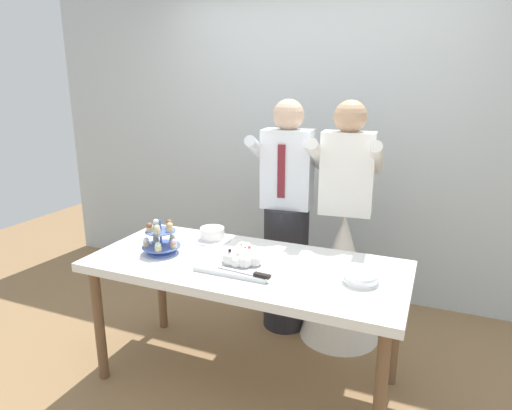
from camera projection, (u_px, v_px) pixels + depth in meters
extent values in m
plane|color=olive|center=(246.00, 379.00, 2.72)|extent=(8.00, 8.00, 0.00)
cube|color=silver|center=(318.00, 122.00, 3.63)|extent=(5.20, 0.10, 2.90)
cube|color=white|center=(245.00, 266.00, 2.52)|extent=(1.80, 0.80, 0.05)
cylinder|color=brown|center=(99.00, 325.00, 2.64)|extent=(0.06, 0.06, 0.72)
cylinder|color=brown|center=(380.00, 398.00, 2.03)|extent=(0.06, 0.06, 0.72)
cylinder|color=brown|center=(161.00, 282.00, 3.21)|extent=(0.06, 0.06, 0.72)
cylinder|color=brown|center=(395.00, 329.00, 2.60)|extent=(0.06, 0.06, 0.72)
cylinder|color=#4C66B2|center=(162.00, 252.00, 2.64)|extent=(0.17, 0.17, 0.01)
cylinder|color=#4C66B2|center=(161.00, 237.00, 2.62)|extent=(0.01, 0.01, 0.21)
cylinder|color=#4C66B2|center=(161.00, 246.00, 2.63)|extent=(0.23, 0.23, 0.01)
cylinder|color=#D1B784|center=(174.00, 246.00, 2.59)|extent=(0.04, 0.04, 0.03)
sphere|color=#EAB7C6|center=(173.00, 242.00, 2.59)|extent=(0.04, 0.04, 0.04)
cylinder|color=#D1B784|center=(173.00, 240.00, 2.69)|extent=(0.04, 0.04, 0.03)
sphere|color=beige|center=(172.00, 236.00, 2.68)|extent=(0.04, 0.04, 0.04)
cylinder|color=#D1B784|center=(156.00, 239.00, 2.70)|extent=(0.04, 0.04, 0.03)
sphere|color=beige|center=(156.00, 236.00, 2.69)|extent=(0.04, 0.04, 0.04)
cylinder|color=#D1B784|center=(146.00, 244.00, 2.62)|extent=(0.04, 0.04, 0.03)
sphere|color=white|center=(146.00, 240.00, 2.61)|extent=(0.04, 0.04, 0.04)
cylinder|color=#D1B784|center=(158.00, 249.00, 2.54)|extent=(0.04, 0.04, 0.03)
sphere|color=beige|center=(158.00, 245.00, 2.54)|extent=(0.04, 0.04, 0.04)
cylinder|color=#4C66B2|center=(160.00, 231.00, 2.61)|extent=(0.18, 0.18, 0.01)
cylinder|color=#D1B784|center=(170.00, 229.00, 2.59)|extent=(0.04, 0.04, 0.03)
sphere|color=#D6B27A|center=(170.00, 225.00, 2.58)|extent=(0.04, 0.04, 0.04)
cylinder|color=#D1B784|center=(169.00, 226.00, 2.64)|extent=(0.04, 0.04, 0.03)
sphere|color=brown|center=(169.00, 222.00, 2.64)|extent=(0.04, 0.04, 0.04)
cylinder|color=#D1B784|center=(156.00, 226.00, 2.65)|extent=(0.04, 0.04, 0.03)
sphere|color=white|center=(156.00, 222.00, 2.64)|extent=(0.04, 0.04, 0.04)
cylinder|color=#D1B784|center=(150.00, 229.00, 2.58)|extent=(0.04, 0.04, 0.03)
sphere|color=brown|center=(149.00, 225.00, 2.58)|extent=(0.04, 0.04, 0.04)
cylinder|color=#D1B784|center=(157.00, 232.00, 2.54)|extent=(0.04, 0.04, 0.03)
sphere|color=beige|center=(157.00, 228.00, 2.54)|extent=(0.04, 0.04, 0.04)
cube|color=silver|center=(241.00, 265.00, 2.44)|extent=(0.42, 0.31, 0.02)
sphere|color=white|center=(254.00, 260.00, 2.40)|extent=(0.08, 0.08, 0.08)
sphere|color=white|center=(249.00, 257.00, 2.45)|extent=(0.08, 0.08, 0.08)
sphere|color=white|center=(247.00, 253.00, 2.51)|extent=(0.09, 0.09, 0.09)
sphere|color=white|center=(236.00, 253.00, 2.51)|extent=(0.07, 0.07, 0.07)
sphere|color=white|center=(231.00, 256.00, 2.46)|extent=(0.09, 0.09, 0.09)
sphere|color=white|center=(231.00, 259.00, 2.41)|extent=(0.10, 0.10, 0.10)
sphere|color=white|center=(237.00, 262.00, 2.39)|extent=(0.07, 0.07, 0.07)
sphere|color=white|center=(244.00, 261.00, 2.39)|extent=(0.09, 0.09, 0.09)
sphere|color=white|center=(241.00, 255.00, 2.43)|extent=(0.11, 0.11, 0.11)
sphere|color=#DB474C|center=(249.00, 247.00, 2.44)|extent=(0.02, 0.02, 0.02)
sphere|color=#2D1938|center=(230.00, 250.00, 2.38)|extent=(0.02, 0.02, 0.02)
sphere|color=#B21923|center=(242.00, 246.00, 2.43)|extent=(0.02, 0.02, 0.02)
sphere|color=#B21923|center=(245.00, 248.00, 2.42)|extent=(0.02, 0.02, 0.02)
cube|color=silver|center=(237.00, 271.00, 2.33)|extent=(0.23, 0.04, 0.00)
cube|color=black|center=(262.00, 275.00, 2.26)|extent=(0.09, 0.03, 0.02)
cylinder|color=white|center=(362.00, 281.00, 2.25)|extent=(0.18, 0.18, 0.01)
cylinder|color=white|center=(361.00, 279.00, 2.25)|extent=(0.18, 0.18, 0.01)
cylinder|color=white|center=(362.00, 278.00, 2.25)|extent=(0.18, 0.18, 0.01)
cylinder|color=white|center=(362.00, 276.00, 2.24)|extent=(0.18, 0.18, 0.01)
cylinder|color=white|center=(361.00, 274.00, 2.24)|extent=(0.18, 0.18, 0.01)
cylinder|color=white|center=(212.00, 239.00, 2.86)|extent=(0.24, 0.24, 0.01)
cylinder|color=white|center=(212.00, 233.00, 2.85)|extent=(0.16, 0.16, 0.07)
cylinder|color=#232328|center=(286.00, 267.00, 3.22)|extent=(0.32, 0.32, 0.92)
cube|color=white|center=(288.00, 169.00, 3.03)|extent=(0.36, 0.23, 0.54)
sphere|color=#D8B293|center=(289.00, 115.00, 2.93)|extent=(0.21, 0.21, 0.21)
cylinder|color=white|center=(260.00, 152.00, 3.06)|extent=(0.12, 0.49, 0.28)
cylinder|color=white|center=(314.00, 155.00, 2.95)|extent=(0.12, 0.49, 0.28)
cube|color=maroon|center=(281.00, 172.00, 2.94)|extent=(0.05, 0.02, 0.36)
cone|color=white|center=(342.00, 276.00, 3.08)|extent=(0.56, 0.56, 0.92)
cube|color=white|center=(347.00, 173.00, 2.88)|extent=(0.36, 0.23, 0.54)
sphere|color=tan|center=(351.00, 117.00, 2.79)|extent=(0.21, 0.21, 0.21)
cylinder|color=white|center=(317.00, 155.00, 2.91)|extent=(0.12, 0.49, 0.28)
cylinder|color=white|center=(377.00, 158.00, 2.80)|extent=(0.12, 0.49, 0.28)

